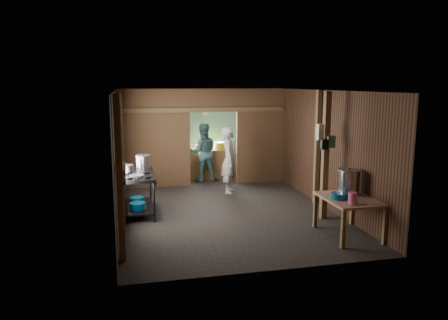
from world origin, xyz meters
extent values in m
cube|color=black|center=(0.00, 0.00, 0.00)|extent=(4.50, 7.00, 0.00)
cube|color=#4E4E4E|center=(0.00, 0.00, 2.60)|extent=(4.50, 7.00, 0.00)
cube|color=#4A2D1D|center=(0.00, 3.50, 1.30)|extent=(4.50, 0.00, 2.60)
cube|color=#4A2D1D|center=(0.00, -3.50, 1.30)|extent=(4.50, 0.00, 2.60)
cube|color=#4A2D1D|center=(-2.25, 0.00, 1.30)|extent=(0.00, 7.00, 2.60)
cube|color=#4A2D1D|center=(2.25, 0.00, 1.30)|extent=(0.00, 7.00, 2.60)
cube|color=brown|center=(-1.32, 2.20, 1.30)|extent=(1.85, 0.10, 2.60)
cube|color=brown|center=(1.57, 2.20, 1.30)|extent=(1.35, 0.10, 2.60)
cube|color=brown|center=(0.25, 2.20, 2.30)|extent=(1.30, 0.10, 0.60)
cube|color=#5DA49F|center=(0.00, 3.44, 1.25)|extent=(4.40, 0.06, 2.50)
cube|color=brown|center=(0.30, 2.95, 0.42)|extent=(1.20, 0.50, 0.85)
cylinder|color=beige|center=(0.25, 3.40, 1.90)|extent=(0.20, 0.03, 0.20)
cube|color=brown|center=(-2.18, -2.60, 1.30)|extent=(0.10, 0.12, 2.60)
cube|color=brown|center=(-2.18, -0.80, 1.30)|extent=(0.10, 0.12, 2.60)
cube|color=brown|center=(-2.18, 1.20, 1.30)|extent=(0.10, 0.12, 2.60)
cube|color=brown|center=(2.18, -0.20, 1.30)|extent=(0.10, 0.12, 2.60)
cube|color=brown|center=(1.85, -1.30, 1.30)|extent=(0.12, 0.12, 2.60)
cube|color=brown|center=(0.00, 2.15, 2.05)|extent=(4.40, 0.12, 0.12)
cylinder|color=gray|center=(-2.21, 0.40, 1.65)|extent=(0.03, 0.34, 0.34)
cylinder|color=black|center=(-2.21, 0.80, 1.55)|extent=(0.03, 0.30, 0.30)
cube|color=brown|center=(-2.15, -2.10, 1.40)|extent=(0.14, 0.80, 0.03)
cylinder|color=beige|center=(-2.15, -2.35, 1.47)|extent=(0.07, 0.07, 0.10)
cylinder|color=#B8B413|center=(-2.15, -2.10, 1.47)|extent=(0.08, 0.08, 0.10)
cylinder|color=#367941|center=(-2.15, -1.88, 1.47)|extent=(0.06, 0.06, 0.10)
cube|color=beige|center=(1.80, -1.22, 1.78)|extent=(0.22, 0.15, 0.32)
cube|color=#367941|center=(1.92, -1.36, 1.60)|extent=(0.16, 0.12, 0.24)
cube|color=black|center=(1.78, -1.38, 1.55)|extent=(0.14, 0.10, 0.20)
cylinder|color=#044E6F|center=(-1.88, -0.39, 0.24)|extent=(0.33, 0.33, 0.14)
cylinder|color=#044E6F|center=(-1.88, 0.10, 0.23)|extent=(0.31, 0.31, 0.13)
cylinder|color=#044E6F|center=(1.63, -2.38, 0.76)|extent=(0.30, 0.30, 0.11)
cylinder|color=#F15996|center=(1.72, -2.68, 0.80)|extent=(0.17, 0.17, 0.19)
cube|color=#B7B8C1|center=(1.75, -2.84, 0.71)|extent=(0.30, 0.04, 0.01)
cylinder|color=#B8B413|center=(0.60, 2.95, 0.95)|extent=(0.37, 0.37, 0.20)
cylinder|color=#B83324|center=(-0.07, 2.95, 0.92)|extent=(0.12, 0.12, 0.15)
imported|color=silver|center=(0.46, 1.21, 0.83)|extent=(0.54, 0.69, 1.67)
imported|color=#3E6C70|center=(0.03, 2.61, 0.83)|extent=(0.82, 0.64, 1.66)
camera|label=1|loc=(-2.05, -9.25, 2.75)|focal=34.75mm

